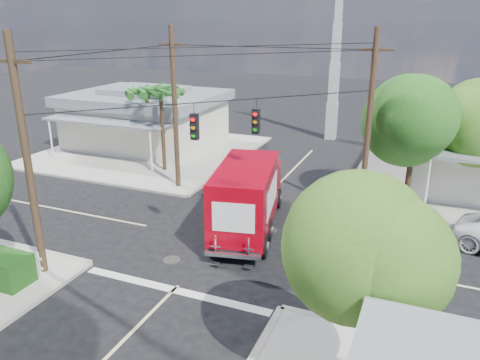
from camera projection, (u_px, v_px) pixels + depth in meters
The scene contains 14 objects.
ground at pixel (223, 240), 20.75m from camera, with size 120.00×120.00×0.00m, color black.
sidewalk_ne at pixel (479, 192), 26.28m from camera, with size 14.12×14.12×0.14m.
sidewalk_nw at pixel (149, 152), 34.15m from camera, with size 14.12×14.12×0.14m.
road_markings at pixel (208, 255), 19.47m from camera, with size 32.00×32.00×0.01m.
building_nw at pixel (146, 117), 35.22m from camera, with size 10.80×10.20×4.30m.
radio_tower at pixel (335, 68), 36.14m from camera, with size 0.80×0.80×17.00m.
tree_ne_front at pixel (416, 118), 22.46m from camera, with size 4.21×4.14×6.66m.
tree_ne_back at pixel (472, 126), 23.63m from camera, with size 3.77×3.66×5.82m.
tree_se at pixel (370, 267), 10.57m from camera, with size 3.67×3.54×5.62m.
palm_nw_front at pixel (161, 92), 28.33m from camera, with size 3.01×3.08×5.59m.
palm_nw_back at pixel (147, 93), 30.49m from camera, with size 3.01×3.08×5.19m.
utility_poles at pixel (204, 127), 21.18m from camera, with size 12.00×10.68×9.00m.
vending_boxes at pixel (391, 199), 23.58m from camera, with size 1.90×0.50×1.10m.
delivery_truck at pixel (248, 196), 21.34m from camera, with size 3.76×7.87×3.28m.
Camera 1 is at (7.86, -16.98, 9.40)m, focal length 35.00 mm.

